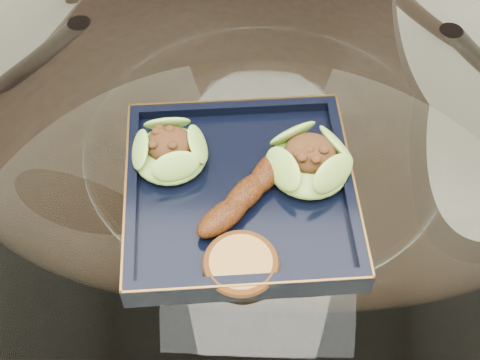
{
  "coord_description": "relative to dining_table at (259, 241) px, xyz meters",
  "views": [
    {
      "loc": [
        -0.01,
        -0.51,
        1.42
      ],
      "look_at": [
        -0.03,
        -0.04,
        0.8
      ],
      "focal_mm": 50.0,
      "sensor_mm": 36.0,
      "label": 1
    }
  ],
  "objects": [
    {
      "name": "crumb_patty",
      "position": [
        -0.02,
        -0.15,
        0.19
      ],
      "size": [
        0.08,
        0.08,
        0.01
      ],
      "primitive_type": "cylinder",
      "rotation": [
        0.0,
        0.0,
        0.16
      ],
      "color": "#BF7D3F",
      "rests_on": "navy_plate"
    },
    {
      "name": "dining_table",
      "position": [
        0.0,
        0.0,
        0.0
      ],
      "size": [
        1.13,
        1.13,
        0.77
      ],
      "color": "white",
      "rests_on": "ground"
    },
    {
      "name": "dining_chair",
      "position": [
        -0.03,
        0.46,
        -0.06
      ],
      "size": [
        0.48,
        0.48,
        0.96
      ],
      "rotation": [
        0.0,
        0.0,
        -0.18
      ],
      "color": "black",
      "rests_on": "ground"
    },
    {
      "name": "lettuce_wrap_left",
      "position": [
        -0.11,
        -0.0,
        0.2
      ],
      "size": [
        0.11,
        0.11,
        0.03
      ],
      "primitive_type": "ellipsoid",
      "rotation": [
        0.0,
        0.0,
        -0.2
      ],
      "color": "#5C912A",
      "rests_on": "navy_plate"
    },
    {
      "name": "navy_plate",
      "position": [
        -0.03,
        -0.04,
        0.17
      ],
      "size": [
        0.29,
        0.29,
        0.02
      ],
      "primitive_type": "cube",
      "rotation": [
        0.0,
        0.0,
        0.1
      ],
      "color": "black",
      "rests_on": "dining_table"
    },
    {
      "name": "roasted_plantain",
      "position": [
        -0.02,
        -0.06,
        0.2
      ],
      "size": [
        0.12,
        0.14,
        0.03
      ],
      "primitive_type": "ellipsoid",
      "rotation": [
        0.0,
        0.0,
        0.92
      ],
      "color": "#582509",
      "rests_on": "navy_plate"
    },
    {
      "name": "lettuce_wrap_right",
      "position": [
        0.05,
        -0.01,
        0.2
      ],
      "size": [
        0.12,
        0.12,
        0.04
      ],
      "primitive_type": "ellipsoid",
      "rotation": [
        0.0,
        0.0,
        0.21
      ],
      "color": "#6CA22F",
      "rests_on": "navy_plate"
    }
  ]
}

